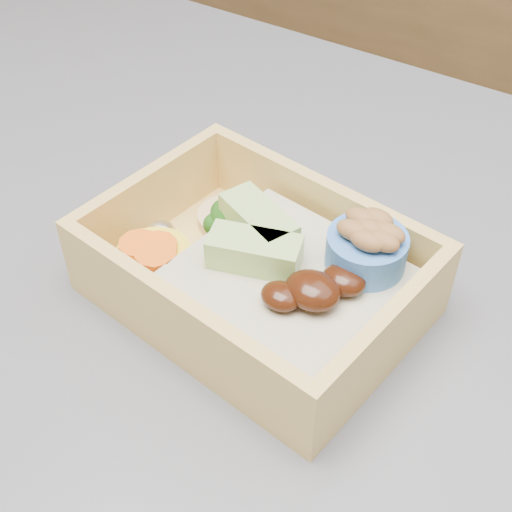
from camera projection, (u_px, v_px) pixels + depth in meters
The scene contains 1 object.
bento_box at pixel (266, 274), 0.43m from camera, with size 0.21×0.16×0.07m.
Camera 1 is at (0.35, -0.26, 1.24)m, focal length 50.00 mm.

